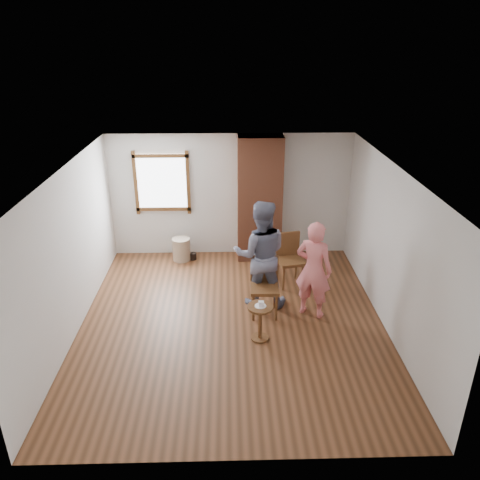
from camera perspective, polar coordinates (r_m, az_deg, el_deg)
The scene contains 12 objects.
ground at distance 7.91m, azimuth -0.95°, elevation -10.02°, with size 5.50×5.50×0.00m, color brown.
room_shell at distance 7.63m, azimuth -1.52°, elevation 3.91°, with size 5.04×5.52×2.62m.
brick_chimney at distance 9.61m, azimuth 2.41°, elevation 4.97°, with size 0.90×0.50×2.60m, color #A15739.
stoneware_crock at distance 9.94m, azimuth -7.15°, elevation -1.11°, with size 0.38×0.38×0.48m, color tan.
dark_pot at distance 9.99m, azimuth -5.73°, elevation -1.99°, with size 0.14×0.14×0.14m, color black.
dining_chair_left at distance 7.92m, azimuth 2.99°, elevation -5.21°, with size 0.48×0.48×1.01m.
dining_chair_right at distance 8.88m, azimuth 6.02°, elevation -1.96°, with size 0.55×0.55×1.00m.
side_table at distance 7.32m, azimuth 2.48°, elevation -9.36°, with size 0.40×0.40×0.60m.
cake_plate at distance 7.22m, azimuth 2.51°, elevation -8.02°, with size 0.18×0.18×0.01m, color white.
cake_slice at distance 7.20m, azimuth 2.59°, elevation -7.79°, with size 0.08×0.07×0.06m, color white.
man at distance 7.98m, azimuth 2.51°, elevation -1.76°, with size 0.93×0.73×1.92m, color #121333.
person_pink at distance 7.82m, azimuth 8.96°, elevation -3.58°, with size 0.62×0.41×1.69m, color #FA7D80.
Camera 1 is at (-0.05, -6.56, 4.43)m, focal length 35.00 mm.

